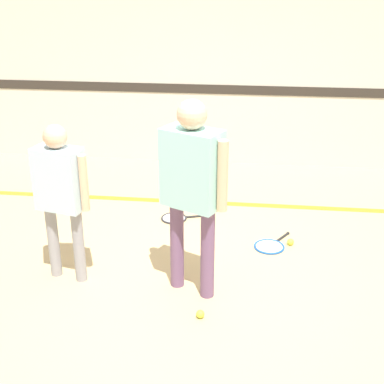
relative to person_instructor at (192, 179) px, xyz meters
The scene contains 9 objects.
ground_plane 1.02m from the person_instructor, 86.49° to the left, with size 16.00×16.00×0.00m, color tan.
wall_back 3.29m from the person_instructor, 89.84° to the left, with size 16.00×0.07×3.20m.
floor_stripe 2.07m from the person_instructor, 89.71° to the left, with size 14.40×0.10×0.01m.
person_instructor is the anchor object (origin of this frame).
person_student_left 1.11m from the person_instructor, behind, with size 0.51×0.30×1.38m.
racket_spare_on_floor 1.46m from the person_instructor, 51.39° to the left, with size 0.42×0.53×0.03m.
racket_second_spare 1.71m from the person_instructor, 104.00° to the left, with size 0.53×0.35×0.03m.
tennis_ball_near_instructor 1.05m from the person_instructor, 73.89° to the right, with size 0.07×0.07×0.07m, color #CCE038.
tennis_ball_by_spare_racket 1.58m from the person_instructor, 46.07° to the left, with size 0.07×0.07×0.07m, color #CCE038.
Camera 1 is at (0.44, -3.95, 2.50)m, focal length 50.00 mm.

